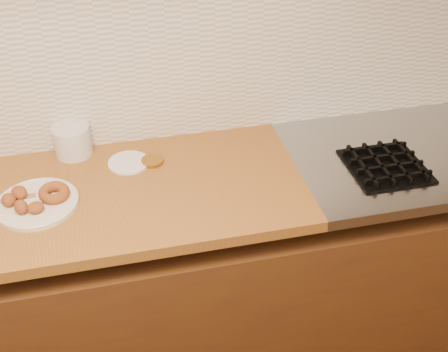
% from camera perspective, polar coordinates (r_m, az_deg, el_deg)
% --- Properties ---
extents(wall_back, '(4.00, 0.02, 2.70)m').
position_cam_1_polar(wall_back, '(1.93, -9.55, 15.39)').
color(wall_back, tan).
rests_on(wall_back, ground).
extents(base_cabinet, '(3.60, 0.60, 0.77)m').
position_cam_1_polar(base_cabinet, '(2.22, -6.32, -11.56)').
color(base_cabinet, '#512F0E').
rests_on(base_cabinet, floor).
extents(backsplash, '(3.60, 0.02, 0.60)m').
position_cam_1_polar(backsplash, '(1.98, -9.09, 11.21)').
color(backsplash, silver).
rests_on(backsplash, wall_back).
extents(donut_plate, '(0.26, 0.26, 0.01)m').
position_cam_1_polar(donut_plate, '(1.86, -18.46, -2.66)').
color(donut_plate, beige).
rests_on(donut_plate, butcher_block).
extents(ring_donut, '(0.13, 0.13, 0.04)m').
position_cam_1_polar(ring_donut, '(1.85, -16.90, -1.64)').
color(ring_donut, brown).
rests_on(ring_donut, donut_plate).
extents(fried_dough_chunks, '(0.14, 0.16, 0.05)m').
position_cam_1_polar(fried_dough_chunks, '(1.84, -19.97, -2.41)').
color(fried_dough_chunks, brown).
rests_on(fried_dough_chunks, donut_plate).
extents(plastic_tub, '(0.15, 0.15, 0.11)m').
position_cam_1_polar(plastic_tub, '(2.05, -15.15, 3.50)').
color(plastic_tub, silver).
rests_on(plastic_tub, butcher_block).
extents(tub_lid, '(0.17, 0.17, 0.01)m').
position_cam_1_polar(tub_lid, '(1.98, -9.67, 1.35)').
color(tub_lid, white).
rests_on(tub_lid, butcher_block).
extents(brass_jar_lid, '(0.09, 0.09, 0.01)m').
position_cam_1_polar(brass_jar_lid, '(1.97, -7.29, 1.52)').
color(brass_jar_lid, '#A16F25').
rests_on(brass_jar_lid, butcher_block).
extents(wooden_utensil, '(0.20, 0.04, 0.02)m').
position_cam_1_polar(wooden_utensil, '(1.90, -21.44, -2.53)').
color(wooden_utensil, '#956E47').
rests_on(wooden_utensil, butcher_block).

